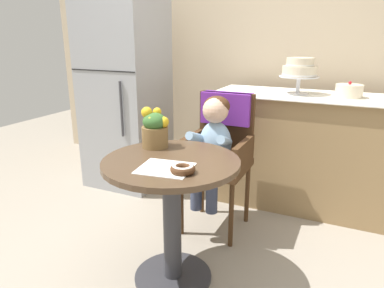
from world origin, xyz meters
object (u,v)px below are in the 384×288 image
(flower_vase, at_px, (155,129))
(round_layer_cake, at_px, (349,91))
(tiered_cake_stand, at_px, (300,70))
(donut_front, at_px, (183,168))
(wicker_chair, at_px, (222,139))
(refrigerator, at_px, (125,92))
(cafe_table, at_px, (172,197))
(seated_child, at_px, (213,140))

(flower_vase, xyz_separation_m, round_layer_cake, (0.96, 1.15, 0.12))
(tiered_cake_stand, bearing_deg, donut_front, -100.87)
(donut_front, height_order, round_layer_cake, round_layer_cake)
(wicker_chair, relative_size, flower_vase, 4.12)
(flower_vase, relative_size, refrigerator, 0.14)
(tiered_cake_stand, distance_m, refrigerator, 1.50)
(donut_front, bearing_deg, round_layer_cake, 66.17)
(round_layer_cake, bearing_deg, tiered_cake_stand, -179.05)
(cafe_table, relative_size, donut_front, 6.05)
(flower_vase, bearing_deg, cafe_table, -39.94)
(wicker_chair, xyz_separation_m, tiered_cake_stand, (0.40, 0.58, 0.44))
(seated_child, relative_size, donut_front, 6.10)
(wicker_chair, relative_size, seated_child, 1.31)
(seated_child, xyz_separation_m, refrigerator, (-1.06, 0.53, 0.17))
(seated_child, distance_m, tiered_cake_stand, 0.93)
(flower_vase, xyz_separation_m, tiered_cake_stand, (0.60, 1.14, 0.25))
(seated_child, bearing_deg, tiered_cake_stand, 61.22)
(wicker_chair, bearing_deg, refrigerator, 154.52)
(cafe_table, height_order, wicker_chair, wicker_chair)
(donut_front, xyz_separation_m, tiered_cake_stand, (0.28, 1.44, 0.34))
(wicker_chair, distance_m, donut_front, 0.88)
(seated_child, bearing_deg, round_layer_cake, 44.02)
(cafe_table, bearing_deg, seated_child, 88.89)
(cafe_table, distance_m, seated_child, 0.59)
(donut_front, xyz_separation_m, round_layer_cake, (0.64, 1.44, 0.20))
(flower_vase, relative_size, round_layer_cake, 1.21)
(seated_child, relative_size, round_layer_cake, 3.80)
(tiered_cake_stand, relative_size, refrigerator, 0.18)
(wicker_chair, height_order, flower_vase, wicker_chair)
(seated_child, height_order, donut_front, seated_child)
(cafe_table, bearing_deg, flower_vase, 140.06)
(seated_child, bearing_deg, cafe_table, -91.11)
(cafe_table, xyz_separation_m, tiered_cake_stand, (0.41, 1.30, 0.58))
(refrigerator, bearing_deg, tiered_cake_stand, 7.79)
(wicker_chair, bearing_deg, cafe_table, -96.81)
(cafe_table, bearing_deg, donut_front, -45.31)
(cafe_table, distance_m, tiered_cake_stand, 1.48)
(cafe_table, xyz_separation_m, round_layer_cake, (0.78, 1.31, 0.44))
(tiered_cake_stand, bearing_deg, refrigerator, -172.21)
(refrigerator, bearing_deg, flower_vase, -47.55)
(cafe_table, relative_size, round_layer_cake, 3.77)
(flower_vase, bearing_deg, refrigerator, 132.45)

